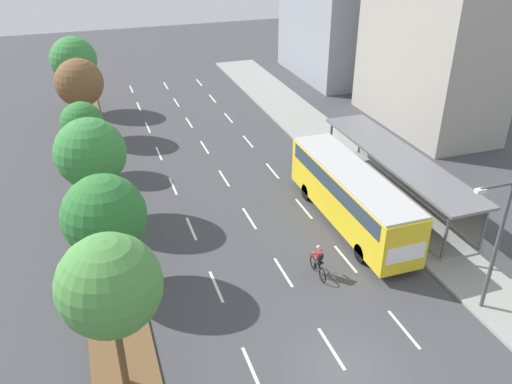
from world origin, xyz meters
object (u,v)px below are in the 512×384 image
median_tree_nearest (110,286)px  cyclist (318,262)px  median_tree_fifth (79,83)px  median_tree_second (104,216)px  median_tree_third (90,153)px  median_tree_farthest (73,60)px  bus (351,192)px  bus_shelter (400,172)px  streetlight (496,238)px  median_tree_fourth (82,123)px

median_tree_nearest → cyclist: bearing=21.4°
median_tree_nearest → median_tree_fifth: 26.18m
median_tree_second → median_tree_third: 6.56m
median_tree_third → median_tree_farthest: 19.64m
bus → median_tree_fifth: size_ratio=1.84×
bus_shelter → median_tree_nearest: median_tree_nearest is taller
streetlight → median_tree_third: bearing=138.5°
bus → median_tree_fifth: median_tree_fifth is taller
bus_shelter → median_tree_fifth: 24.64m
median_tree_fourth → median_tree_farthest: median_tree_farthest is taller
cyclist → streetlight: (5.87, -4.68, 3.10)m
bus_shelter → median_tree_third: size_ratio=2.32×
bus → median_tree_third: median_tree_third is taller
bus → median_tree_farthest: size_ratio=1.76×
bus → median_tree_third: 14.73m
streetlight → cyclist: bearing=141.4°
median_tree_third → median_tree_nearest: bearing=-90.2°
cyclist → median_tree_third: 13.90m
cyclist → median_tree_second: 10.48m
median_tree_third → median_tree_fifth: 13.09m
bus_shelter → cyclist: (-7.98, -5.51, -1.07)m
cyclist → median_tree_nearest: median_tree_nearest is taller
bus → streetlight: streetlight is taller
median_tree_third → median_tree_fifth: (-0.03, 13.09, 0.23)m
bus_shelter → median_tree_second: median_tree_second is taller
median_tree_fifth → streetlight: bearing=-59.7°
bus_shelter → streetlight: bearing=-101.7°
median_tree_farthest → median_tree_fourth: bearing=-90.2°
streetlight → bus: bearing=104.3°
median_tree_nearest → streetlight: size_ratio=1.01×
bus_shelter → median_tree_farthest: size_ratio=2.19×
bus_shelter → cyclist: bus_shelter is taller
median_tree_farthest → streetlight: bearing=-64.6°
median_tree_second → streetlight: (15.54, -7.35, 0.08)m
cyclist → median_tree_third: bearing=136.9°
median_tree_nearest → median_tree_fifth: bearing=90.0°
median_tree_third → streetlight: 20.98m
cyclist → median_tree_nearest: size_ratio=0.28×
bus_shelter → cyclist: size_ratio=7.72×
median_tree_fifth → streetlight: size_ratio=0.94×
cyclist → median_tree_second: bearing=164.6°
cyclist → median_tree_third: size_ratio=0.30×
bus → median_tree_fifth: (-13.58, 18.47, 2.33)m
bus_shelter → bus: bus is taller
median_tree_second → median_tree_farthest: median_tree_farthest is taller
median_tree_second → median_tree_fifth: median_tree_fifth is taller
median_tree_nearest → median_tree_farthest: median_tree_nearest is taller
bus → streetlight: bearing=-75.7°
streetlight → bus_shelter: bearing=78.3°
cyclist → median_tree_fourth: median_tree_fourth is taller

